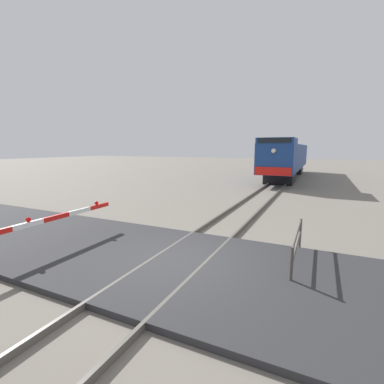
% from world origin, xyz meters
% --- Properties ---
extents(ground_plane, '(160.00, 160.00, 0.00)m').
position_xyz_m(ground_plane, '(0.00, 0.00, 0.00)').
color(ground_plane, slate).
extents(rail_track_left, '(0.08, 80.00, 0.15)m').
position_xyz_m(rail_track_left, '(-0.72, 0.00, 0.07)').
color(rail_track_left, '#59544C').
rests_on(rail_track_left, ground_plane).
extents(rail_track_right, '(0.08, 80.00, 0.15)m').
position_xyz_m(rail_track_right, '(0.72, 0.00, 0.07)').
color(rail_track_right, '#59544C').
rests_on(rail_track_right, ground_plane).
extents(road_surface, '(36.00, 5.08, 0.15)m').
position_xyz_m(road_surface, '(0.00, 0.00, 0.07)').
color(road_surface, '#2D2D30').
rests_on(road_surface, ground_plane).
extents(locomotive, '(2.91, 18.87, 3.97)m').
position_xyz_m(locomotive, '(0.00, 24.57, 2.13)').
color(locomotive, black).
rests_on(locomotive, ground_plane).
extents(guard_railing, '(0.08, 2.83, 0.95)m').
position_xyz_m(guard_railing, '(2.89, 1.58, 0.62)').
color(guard_railing, '#4C4742').
rests_on(guard_railing, ground_plane).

